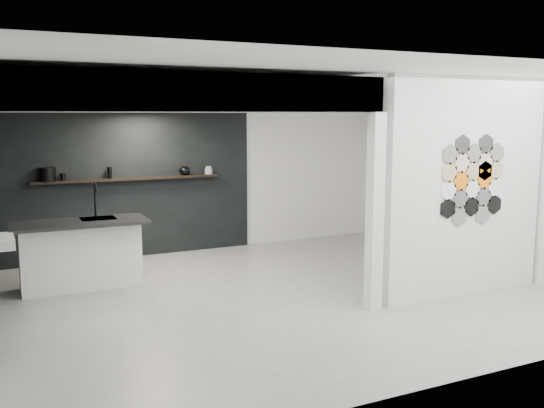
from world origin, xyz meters
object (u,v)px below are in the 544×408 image
Objects in this scene: glass_bowl at (209,171)px; glass_vase at (209,170)px; kitchen_island at (81,253)px; stockpot at (47,175)px; utensil_cup at (63,177)px; partition_panel at (466,187)px; bottle_dark at (110,173)px; kettle at (185,171)px.

glass_bowl is 0.02m from glass_vase.
glass_vase reaches higher than glass_bowl.
stockpot is at bearing 100.80° from kitchen_island.
stockpot is at bearing 180.00° from glass_bowl.
utensil_cup reaches higher than kitchen_island.
kitchen_island is 2.88m from glass_vase.
partition_panel reaches higher than glass_vase.
partition_panel is 5.37m from bottle_dark.
kitchen_island is at bearing -80.36° from stockpot.
bottle_dark is (-1.65, 0.00, 0.02)m from glass_vase.
kettle is 1.23m from bottle_dark.
glass_vase is 1.23× the size of utensil_cup.
partition_panel is 6.05m from stockpot.
bottle_dark is (-3.73, 3.87, 0.01)m from partition_panel.
partition_panel is 4.39m from glass_bowl.
glass_vase is at bearing 0.00° from glass_bowl.
stockpot is at bearing 171.96° from kettle.
bottle_dark reaches higher than glass_vase.
glass_bowl is (-2.08, 3.87, -0.03)m from partition_panel.
kettle is (-2.50, 3.87, -0.01)m from partition_panel.
glass_vase is 1.65m from bottle_dark.
utensil_cup is at bearing 171.96° from kettle.
partition_panel is 20.76× the size of glass_vase.
utensil_cup is (-0.01, 1.40, 0.90)m from kitchen_island.
partition_panel is 15.28× the size of bottle_dark.
partition_panel is 4.39m from glass_vase.
bottle_dark is at bearing 0.00° from stockpot.
bottle_dark reaches higher than glass_bowl.
bottle_dark reaches higher than kitchen_island.
bottle_dark is (0.69, 1.40, 0.94)m from kitchen_island.
partition_panel is at bearing -39.67° from stockpot.
stockpot is (-0.24, 1.40, 0.95)m from kitchen_island.
bottle_dark is at bearing 64.73° from kitchen_island.
kettle is (1.93, 1.40, 0.92)m from kitchen_island.
glass_vase is at bearing 118.23° from partition_panel.
stockpot is 2.16m from kettle.
utensil_cup is at bearing 180.00° from glass_vase.
glass_vase is 0.74× the size of bottle_dark.
bottle_dark is at bearing 133.97° from partition_panel.
stockpot is 1.43× the size of kettle.
utensil_cup is at bearing 180.00° from glass_bowl.
partition_panel is 1.59× the size of kitchen_island.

